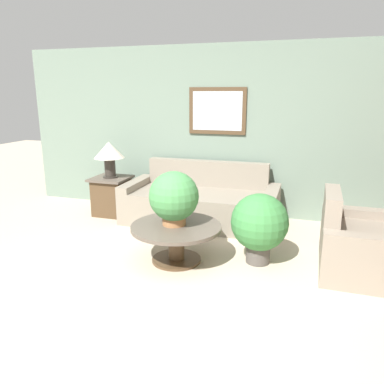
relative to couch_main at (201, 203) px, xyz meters
The scene contains 9 objects.
ground_plane 2.41m from the couch_main, 83.35° to the right, with size 20.00×20.00×0.00m, color #BCAD93.
wall_back 1.20m from the couch_main, 64.43° to the left, with size 6.94×0.09×2.60m.
couch_main is the anchor object (origin of this frame).
armchair 2.33m from the couch_main, 26.47° to the right, with size 0.89×1.12×0.87m.
coffee_table 1.40m from the couch_main, 85.56° to the right, with size 1.03×1.03×0.44m.
side_table 1.46m from the couch_main, behind, with size 0.56×0.56×0.60m.
table_lamp 1.62m from the couch_main, behind, with size 0.47×0.47×0.56m.
potted_plant_on_table 1.46m from the couch_main, 86.77° to the right, with size 0.56×0.56×0.61m.
potted_plant_floor 1.55m from the couch_main, 48.79° to the right, with size 0.65×0.65×0.81m.
Camera 1 is at (1.19, -2.78, 1.88)m, focal length 35.00 mm.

